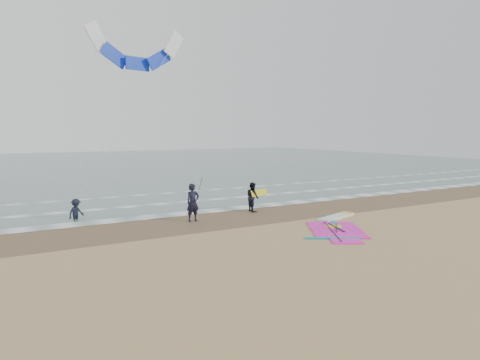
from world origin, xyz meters
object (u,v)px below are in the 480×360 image
person_wading (76,206)px  surf_kite (137,53)px  person_standing (193,203)px  windsurf_rig (337,226)px  person_walking (253,197)px

person_wading → surf_kite: 10.11m
person_standing → person_wading: (-5.37, 3.45, -0.26)m
windsurf_rig → person_wading: person_wading is taller
person_standing → surf_kite: size_ratio=0.20×
person_walking → person_wading: bearing=78.4°
windsurf_rig → surf_kite: 15.87m
windsurf_rig → person_standing: 7.58m
person_standing → person_walking: 4.30m
person_walking → person_wading: person_walking is taller
person_standing → person_wading: size_ratio=1.34×
windsurf_rig → surf_kite: size_ratio=0.58×
person_wading → surf_kite: surf_kite is taller
person_wading → surf_kite: size_ratio=0.15×
person_standing → person_wading: bearing=141.8°
person_walking → person_wading: size_ratio=1.17×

